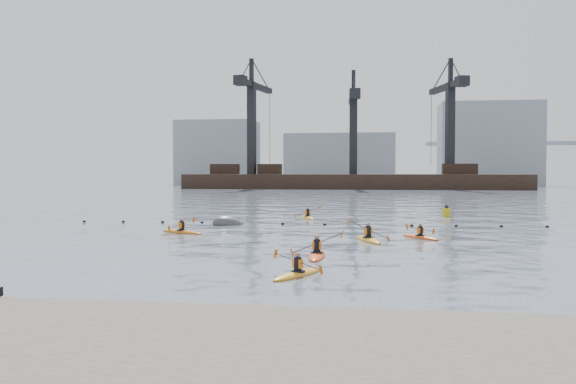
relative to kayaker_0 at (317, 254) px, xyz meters
name	(u,v)px	position (x,y,z in m)	size (l,w,h in m)	color
ground	(243,283)	(-1.92, -6.58, -0.11)	(400.00, 400.00, 0.00)	#3B4656
quay	(144,367)	(-1.92, -15.58, -0.11)	(18.00, 7.12, 1.77)	#4C443D
float_line	(304,224)	(-2.42, 15.95, -0.08)	(33.24, 0.73, 0.24)	black
barge_pier	(352,180)	(-2.14, 103.41, 1.79)	(72.00, 19.30, 29.50)	black
skyline	(366,151)	(0.32, 143.69, 9.14)	(141.00, 28.00, 22.00)	gray
kayaker_0	(317,254)	(0.00, 0.00, 0.00)	(2.42, 3.50, 1.34)	#EF4716
kayaker_1	(298,273)	(-0.23, -4.99, -0.01)	(1.93, 3.03, 1.03)	orange
kayaker_2	(182,231)	(-9.18, 9.15, -0.01)	(3.19, 2.11, 1.05)	#C66012
kayaker_3	(368,239)	(2.20, 6.51, 0.00)	(2.41, 3.62, 1.41)	#BF8416
kayaker_4	(420,237)	(5.11, 8.23, -0.01)	(2.28, 2.81, 0.98)	#C74812
kayaker_5	(308,217)	(-2.77, 21.72, -0.01)	(2.14, 3.28, 1.17)	gold
mooring_buoy	(228,225)	(-7.69, 15.07, -0.11)	(2.40, 1.42, 1.20)	#37393C
nav_buoy	(446,212)	(8.44, 24.80, 0.26)	(0.67, 0.67, 1.23)	gold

